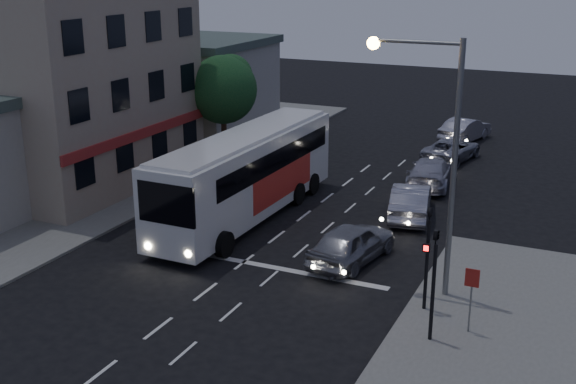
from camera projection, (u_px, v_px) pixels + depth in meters
The scene contains 16 objects.
ground at pixel (219, 281), 27.05m from camera, with size 120.00×120.00×0.00m, color black.
sidewalk_far at pixel (84, 181), 39.11m from camera, with size 12.00×50.00×0.12m, color slate.
road_markings at pixel (287, 255), 29.40m from camera, with size 8.00×30.55×0.01m.
tour_bus at pixel (246, 173), 33.12m from camera, with size 3.13×13.18×4.03m.
car_suv at pixel (351, 243), 28.56m from camera, with size 1.91×4.75×1.62m, color gray.
car_sedan_a at pixel (411, 201), 33.58m from camera, with size 1.70×4.87×1.60m, color #A4A3B1.
car_sedan_b at pixel (431, 172), 38.29m from camera, with size 2.14×5.26×1.53m, color #A5A5B8.
car_sedan_c at pixel (451, 149), 43.30m from camera, with size 2.24×4.85×1.35m, color #9192A2.
car_extra at pixel (465, 130), 47.87m from camera, with size 1.65×4.74×1.56m, color #9C9BAC.
traffic_signal_main at pixel (428, 246), 23.97m from camera, with size 0.25×0.35×4.10m.
traffic_signal_side at pixel (434, 272), 21.98m from camera, with size 0.18×0.15×4.10m.
regulatory_sign at pixel (471, 290), 22.67m from camera, with size 0.45×0.12×2.20m.
streetlight at pixel (437, 139), 24.29m from camera, with size 3.32×0.44×9.00m.
main_building at pixel (61, 87), 37.93m from camera, with size 10.12×12.00×11.00m.
low_building_north at pixel (191, 86), 48.68m from camera, with size 9.40×9.40×6.50m.
street_tree at pixel (223, 86), 41.93m from camera, with size 4.00×4.00×6.20m.
Camera 1 is at (12.64, -21.41, 11.46)m, focal length 45.00 mm.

